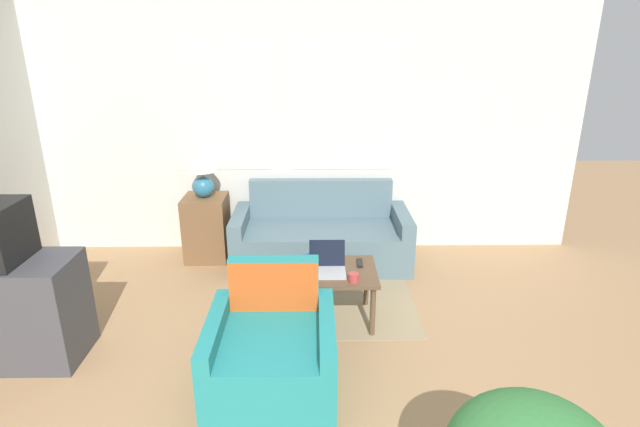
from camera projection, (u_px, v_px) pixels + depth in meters
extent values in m
cube|color=silver|center=(288.00, 132.00, 5.27)|extent=(6.22, 0.05, 2.60)
cube|color=white|center=(217.00, 108.00, 5.15)|extent=(1.10, 0.01, 1.30)
cube|color=white|center=(343.00, 108.00, 5.17)|extent=(1.10, 0.01, 1.30)
cube|color=#9E8966|center=(318.00, 287.00, 4.73)|extent=(1.71, 1.76, 0.01)
cube|color=slate|center=(321.00, 245.00, 5.19)|extent=(1.52, 0.80, 0.41)
cube|color=slate|center=(321.00, 216.00, 5.44)|extent=(1.52, 0.12, 0.82)
cube|color=slate|center=(241.00, 239.00, 5.15)|extent=(0.14, 0.80, 0.56)
cube|color=slate|center=(401.00, 238.00, 5.17)|extent=(0.14, 0.80, 0.56)
cube|color=teal|center=(272.00, 365.00, 3.27)|extent=(0.62, 0.82, 0.44)
cube|color=teal|center=(275.00, 311.00, 3.54)|extent=(0.62, 0.10, 0.83)
cube|color=teal|center=(216.00, 357.00, 3.24)|extent=(0.10, 0.82, 0.56)
cube|color=teal|center=(327.00, 357.00, 3.25)|extent=(0.10, 0.82, 0.56)
cube|color=#D1511E|center=(274.00, 302.00, 3.46)|extent=(0.61, 0.01, 0.59)
cube|color=#424247|center=(0.00, 310.00, 3.59)|extent=(1.12, 0.52, 0.78)
cube|color=brown|center=(207.00, 228.00, 5.28)|extent=(0.44, 0.44, 0.68)
ellipsoid|color=teal|center=(203.00, 187.00, 5.13)|extent=(0.21, 0.21, 0.22)
cylinder|color=tan|center=(202.00, 174.00, 5.08)|extent=(0.02, 0.02, 0.06)
cone|color=white|center=(201.00, 158.00, 5.03)|extent=(0.31, 0.31, 0.26)
cube|color=brown|center=(318.00, 272.00, 4.07)|extent=(0.95, 0.58, 0.03)
cylinder|color=brown|center=(265.00, 312.00, 3.91)|extent=(0.04, 0.04, 0.42)
cylinder|color=brown|center=(373.00, 311.00, 3.92)|extent=(0.04, 0.04, 0.42)
cylinder|color=brown|center=(270.00, 283.00, 4.36)|extent=(0.04, 0.04, 0.42)
cylinder|color=brown|center=(366.00, 283.00, 4.38)|extent=(0.04, 0.04, 0.42)
cube|color=#B7B7BC|center=(327.00, 273.00, 4.00)|extent=(0.29, 0.22, 0.02)
cube|color=black|center=(327.00, 253.00, 4.09)|extent=(0.29, 0.07, 0.21)
cylinder|color=#B23D38|center=(354.00, 278.00, 3.86)|extent=(0.08, 0.08, 0.07)
ellipsoid|color=teal|center=(280.00, 272.00, 3.96)|extent=(0.19, 0.19, 0.07)
cube|color=#334C8E|center=(303.00, 260.00, 4.20)|extent=(0.23, 0.21, 0.04)
cube|color=black|center=(360.00, 263.00, 4.17)|extent=(0.05, 0.15, 0.02)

